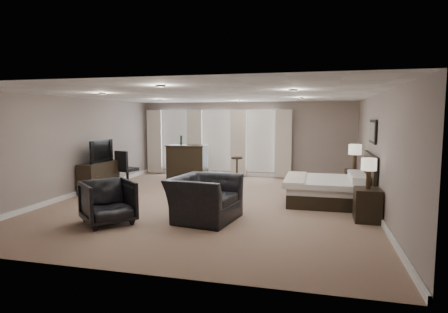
% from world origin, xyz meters
% --- Properties ---
extents(room, '(7.60, 8.60, 2.64)m').
position_xyz_m(room, '(0.00, 0.00, 1.30)').
color(room, '#866855').
rests_on(room, ground).
extents(window_bay, '(5.25, 0.20, 2.30)m').
position_xyz_m(window_bay, '(-1.00, 4.11, 1.20)').
color(window_bay, silver).
rests_on(window_bay, room).
extents(bed, '(1.94, 1.85, 1.24)m').
position_xyz_m(bed, '(2.58, 0.66, 0.62)').
color(bed, silver).
rests_on(bed, ground).
extents(nightstand_near, '(0.50, 0.61, 0.66)m').
position_xyz_m(nightstand_near, '(3.47, -0.79, 0.33)').
color(nightstand_near, black).
rests_on(nightstand_near, ground).
extents(nightstand_far, '(0.47, 0.58, 0.63)m').
position_xyz_m(nightstand_far, '(3.47, 2.11, 0.32)').
color(nightstand_far, black).
rests_on(nightstand_far, ground).
extents(lamp_near, '(0.30, 0.30, 0.61)m').
position_xyz_m(lamp_near, '(3.47, -0.79, 0.97)').
color(lamp_near, beige).
rests_on(lamp_near, nightstand_near).
extents(lamp_far, '(0.34, 0.34, 0.71)m').
position_xyz_m(lamp_far, '(3.47, 2.11, 0.99)').
color(lamp_far, beige).
rests_on(lamp_far, nightstand_far).
extents(wall_art, '(0.04, 0.96, 0.56)m').
position_xyz_m(wall_art, '(3.70, 0.66, 1.75)').
color(wall_art, slate).
rests_on(wall_art, room).
extents(dresser, '(0.46, 1.43, 0.83)m').
position_xyz_m(dresser, '(-3.45, 0.56, 0.42)').
color(dresser, black).
rests_on(dresser, ground).
extents(tv, '(0.62, 1.07, 0.14)m').
position_xyz_m(tv, '(-3.45, 0.56, 0.90)').
color(tv, black).
rests_on(tv, dresser).
extents(armchair_near, '(1.10, 1.50, 1.20)m').
position_xyz_m(armchair_near, '(0.27, -1.50, 0.60)').
color(armchair_near, black).
rests_on(armchair_near, ground).
extents(armchair_far, '(1.25, 1.25, 0.94)m').
position_xyz_m(armchair_far, '(-1.49, -2.22, 0.47)').
color(armchair_far, black).
rests_on(armchair_far, ground).
extents(bar_counter, '(1.33, 0.69, 1.16)m').
position_xyz_m(bar_counter, '(-1.77, 3.18, 0.58)').
color(bar_counter, black).
rests_on(bar_counter, ground).
extents(bar_stool_left, '(0.40, 0.40, 0.68)m').
position_xyz_m(bar_stool_left, '(-2.06, 3.35, 0.34)').
color(bar_stool_left, black).
rests_on(bar_stool_left, ground).
extents(bar_stool_right, '(0.49, 0.49, 0.80)m').
position_xyz_m(bar_stool_right, '(-0.04, 3.09, 0.40)').
color(bar_stool_right, black).
rests_on(bar_stool_right, ground).
extents(desk_chair, '(0.70, 0.70, 1.10)m').
position_xyz_m(desk_chair, '(-3.06, 1.44, 0.55)').
color(desk_chair, black).
rests_on(desk_chair, ground).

